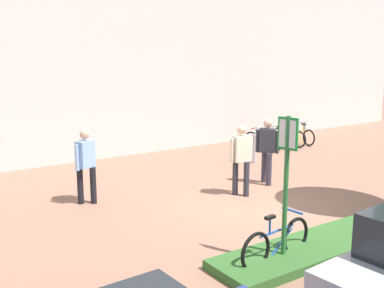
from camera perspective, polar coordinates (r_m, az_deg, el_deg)
name	(u,v)px	position (r m, az deg, el deg)	size (l,w,h in m)	color
ground_plane	(257,208)	(10.83, 7.72, -7.59)	(60.00, 60.00, 0.00)	#936651
building_facade	(113,1)	(16.30, -9.37, 16.47)	(28.00, 1.20, 10.00)	silver
planter_strip	(368,230)	(9.89, 20.23, -9.57)	(7.00, 1.10, 0.16)	#336028
parking_sign_post	(286,169)	(7.77, 11.21, -2.92)	(0.11, 0.36, 2.45)	#2D7238
bike_at_sign	(277,242)	(8.16, 10.06, -11.49)	(1.68, 0.42, 0.86)	black
bike_rack_cluster	(282,137)	(17.55, 10.65, 0.78)	(2.65, 1.61, 0.83)	#99999E
bollard_steel	(254,149)	(14.90, 7.44, -0.57)	(0.16, 0.16, 0.90)	#ADADB2
person_shirt_blue	(86,162)	(11.05, -12.57, -2.07)	(0.57, 0.38, 1.72)	black
person_suited_dark	(267,147)	(12.54, 8.95, -0.36)	(0.43, 0.51, 1.72)	#383342
person_shirt_white	(241,156)	(11.44, 5.90, -1.40)	(0.60, 0.39, 1.72)	#2D2D38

